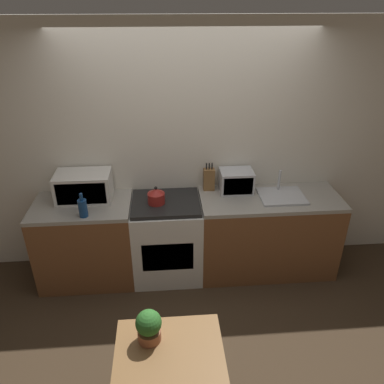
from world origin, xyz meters
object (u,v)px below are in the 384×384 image
Objects in this scene: stove_range at (167,238)px; kettle at (156,196)px; microwave at (84,186)px; dining_table at (170,365)px; toaster_oven at (236,181)px; bottle at (83,208)px.

stove_range is 0.54m from kettle.
microwave reaches higher than dining_table.
dining_table is at bearing -112.57° from toaster_oven.
stove_range reaches higher than dining_table.
toaster_oven is at bearing 12.29° from kettle.
toaster_oven is at bearing 12.23° from stove_range.
kettle is at bearing 16.25° from bottle.
stove_range is 1.22× the size of dining_table.
bottle is 0.33× the size of dining_table.
bottle reaches higher than kettle.
bottle is at bearing -164.16° from stove_range.
dining_table is (-0.01, -1.66, 0.16)m from stove_range.
stove_range is at bearing 12.81° from kettle.
kettle is at bearing 92.78° from dining_table.
toaster_oven is (0.84, 0.18, 0.04)m from kettle.
stove_range is 2.62× the size of toaster_oven.
kettle is 0.77× the size of bottle.
toaster_oven is 0.47× the size of dining_table.
kettle is 0.54× the size of toaster_oven.
bottle is (-0.68, -0.20, 0.01)m from kettle.
kettle is 0.86m from toaster_oven.
dining_table is at bearing -90.44° from stove_range.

